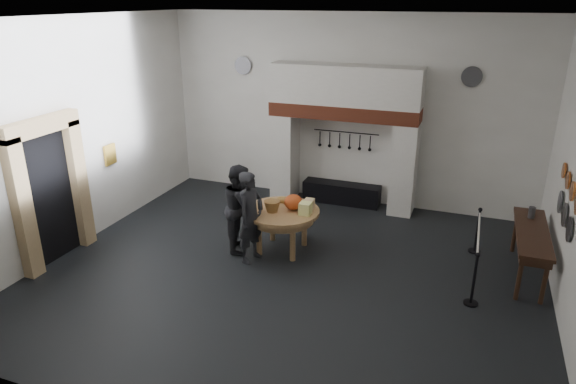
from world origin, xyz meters
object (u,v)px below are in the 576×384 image
at_px(side_table, 533,232).
at_px(visitor_near, 251,217).
at_px(iron_range, 341,193).
at_px(work_table, 282,211).
at_px(barrier_post_near, 474,280).
at_px(barrier_post_far, 477,231).
at_px(visitor_far, 241,207).

bearing_deg(side_table, visitor_near, -166.24).
relative_size(iron_range, visitor_near, 1.06).
height_order(work_table, barrier_post_near, barrier_post_near).
bearing_deg(visitor_near, barrier_post_near, -80.75).
height_order(work_table, barrier_post_far, barrier_post_far).
relative_size(barrier_post_near, barrier_post_far, 1.00).
bearing_deg(visitor_near, side_table, -65.00).
bearing_deg(visitor_far, visitor_near, -156.84).
bearing_deg(side_table, barrier_post_far, 144.57).
bearing_deg(barrier_post_far, visitor_far, -161.92).
bearing_deg(iron_range, visitor_near, -104.00).
bearing_deg(iron_range, barrier_post_near, -48.60).
bearing_deg(barrier_post_near, work_table, 168.63).
bearing_deg(barrier_post_far, visitor_near, -155.45).
distance_m(iron_range, visitor_near, 3.65).
distance_m(iron_range, side_table, 4.73).
bearing_deg(work_table, barrier_post_far, 19.04).
height_order(work_table, visitor_near, visitor_near).
distance_m(work_table, barrier_post_far, 3.89).
relative_size(visitor_near, barrier_post_far, 2.00).
bearing_deg(side_table, visitor_far, -171.35).
height_order(visitor_near, barrier_post_far, visitor_near).
bearing_deg(iron_range, work_table, -99.10).
xyz_separation_m(iron_range, barrier_post_far, (3.20, -1.63, 0.20)).
bearing_deg(iron_range, side_table, -28.96).
xyz_separation_m(work_table, visitor_far, (-0.81, -0.19, 0.04)).
distance_m(work_table, visitor_near, 0.72).
bearing_deg(visitor_near, iron_range, -2.76).
height_order(side_table, barrier_post_far, same).
xyz_separation_m(barrier_post_near, barrier_post_far, (0.00, 2.00, 0.00)).
relative_size(iron_range, barrier_post_near, 2.11).
relative_size(work_table, visitor_near, 0.82).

